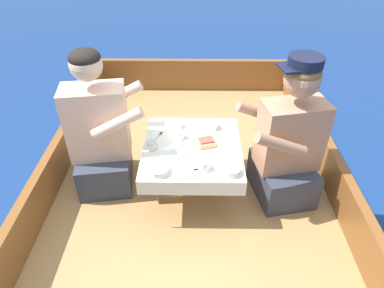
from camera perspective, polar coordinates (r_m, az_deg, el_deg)
ground_plane at (r=2.83m, az=0.02°, el=-10.90°), size 60.00×60.00×0.00m
boat_deck at (r=2.71m, az=0.03°, el=-8.49°), size 2.05×3.01×0.34m
gunwale_port at (r=2.70m, az=-21.67°, el=-2.99°), size 0.06×3.01×0.29m
gunwale_starboard at (r=2.68m, az=21.87°, el=-3.33°), size 0.06×3.01×0.29m
bow_coaming at (r=3.75m, az=0.30°, el=11.47°), size 1.93×0.06×0.33m
cockpit_table at (r=2.30m, az=0.00°, el=-1.23°), size 0.65×0.70×0.38m
person_port at (r=2.41m, az=-15.02°, el=1.40°), size 0.56×0.50×1.02m
person_starboard at (r=2.31m, az=15.70°, el=-0.11°), size 0.58×0.53×1.03m
plate_sandwich at (r=2.28m, az=2.37°, el=-0.29°), size 0.20×0.20×0.01m
plate_bread at (r=2.22m, az=-3.39°, el=-1.46°), size 0.17×0.17×0.01m
sandwich at (r=2.26m, az=2.39°, el=0.27°), size 0.13×0.11×0.05m
bowl_port_near at (r=2.46m, az=-3.09°, el=3.20°), size 0.12×0.12×0.04m
bowl_starboard_near at (r=2.07m, az=6.53°, el=-4.31°), size 0.11×0.11×0.04m
bowl_center_far at (r=2.07m, az=-5.61°, el=-4.30°), size 0.12×0.12×0.04m
coffee_cup_port at (r=2.44m, az=3.55°, el=3.17°), size 0.10×0.08×0.05m
coffee_cup_starboard at (r=2.08m, az=2.10°, el=-3.50°), size 0.10×0.07×0.06m
coffee_cup_center at (r=2.34m, az=-2.14°, el=1.53°), size 0.10×0.08×0.05m
tin_can at (r=2.26m, az=-6.69°, el=-0.18°), size 0.07×0.07×0.05m
utensil_knife_port at (r=2.18m, az=3.63°, el=-2.41°), size 0.17×0.06×0.00m
utensil_fork_starboard at (r=2.37m, az=-5.79°, el=1.12°), size 0.08×0.16×0.00m
utensil_spoon_center at (r=2.44m, az=6.25°, el=2.19°), size 0.17×0.07×0.01m
utensil_spoon_starboard at (r=2.20m, az=0.05°, el=-1.84°), size 0.16×0.09×0.01m
utensil_spoon_port at (r=2.39m, az=0.95°, el=1.67°), size 0.11×0.15×0.01m
utensil_fork_port at (r=2.08m, az=-0.65°, el=-4.63°), size 0.17×0.08×0.00m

